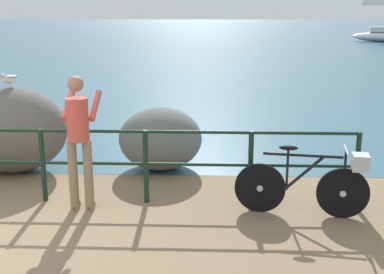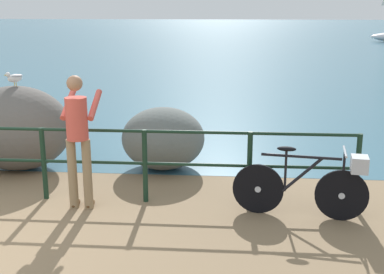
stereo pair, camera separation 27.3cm
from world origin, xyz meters
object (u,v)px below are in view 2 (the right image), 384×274
(seagull, at_px, (15,77))
(bicycle, at_px, (312,183))
(person_at_railing, at_px, (78,136))
(breakwater_boulder_right, at_px, (163,138))
(breakwater_boulder_main, at_px, (17,128))

(seagull, bearing_deg, bicycle, 101.48)
(bicycle, bearing_deg, person_at_railing, -173.39)
(breakwater_boulder_right, bearing_deg, bicycle, -41.05)
(breakwater_boulder_right, height_order, seagull, seagull)
(bicycle, height_order, breakwater_boulder_right, breakwater_boulder_right)
(bicycle, distance_m, breakwater_boulder_main, 4.80)
(breakwater_boulder_main, height_order, breakwater_boulder_right, breakwater_boulder_main)
(breakwater_boulder_main, distance_m, breakwater_boulder_right, 2.38)
(person_at_railing, xyz_separation_m, seagull, (-1.48, 1.57, 0.53))
(breakwater_boulder_right, xyz_separation_m, seagull, (-2.34, -0.19, 1.01))
(breakwater_boulder_main, bearing_deg, bicycle, -20.03)
(bicycle, xyz_separation_m, person_at_railing, (-3.00, 0.09, 0.53))
(breakwater_boulder_main, bearing_deg, person_at_railing, -45.83)
(bicycle, bearing_deg, breakwater_boulder_right, 147.34)
(bicycle, height_order, seagull, seagull)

